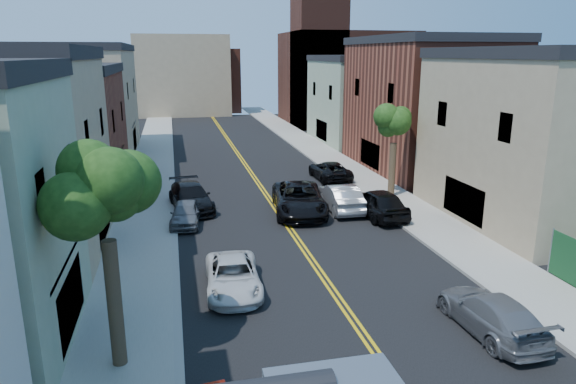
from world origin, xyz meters
TOP-DOWN VIEW (x-y plane):
  - sidewalk_left at (-7.90, 40.00)m, footprint 3.20×100.00m
  - sidewalk_right at (7.90, 40.00)m, footprint 3.20×100.00m
  - curb_left at (-6.15, 40.00)m, footprint 0.30×100.00m
  - curb_right at (6.15, 40.00)m, footprint 0.30×100.00m
  - bldg_left_brick at (-14.00, 36.00)m, footprint 9.00×12.00m
  - bldg_left_tan_far at (-14.00, 50.00)m, footprint 9.00×16.00m
  - bldg_right_tan at (14.00, 24.00)m, footprint 9.00×12.00m
  - bldg_right_brick at (14.00, 38.00)m, footprint 9.00×14.00m
  - bldg_right_palegrn at (14.00, 52.00)m, footprint 9.00×12.00m
  - church at (16.33, 67.07)m, footprint 16.20×14.20m
  - backdrop_left at (-4.00, 82.00)m, footprint 14.00×8.00m
  - backdrop_center at (0.00, 86.00)m, footprint 10.00×8.00m
  - tree_left_mid at (-7.88, 14.01)m, footprint 5.20×5.20m
  - tree_right_far at (7.92, 30.01)m, footprint 4.40×4.40m
  - white_pickup at (-3.91, 18.48)m, footprint 2.35×4.69m
  - grey_car_left at (-5.50, 27.37)m, footprint 2.01×4.04m
  - black_car_left at (-5.10, 30.29)m, footprint 2.89×5.63m
  - grey_car_right at (4.32, 13.41)m, footprint 2.06×4.78m
  - black_car_right at (5.50, 26.38)m, footprint 2.38×5.12m
  - silver_car_right at (3.80, 28.16)m, footprint 1.88×4.96m
  - dark_car_right_far at (5.50, 35.93)m, footprint 2.39×5.04m
  - black_suv_lane at (1.18, 28.13)m, footprint 3.71×6.64m

SIDE VIEW (x-z plane):
  - sidewalk_left at x=-7.90m, z-range 0.00..0.15m
  - sidewalk_right at x=7.90m, z-range 0.00..0.15m
  - curb_left at x=-6.15m, z-range 0.00..0.15m
  - curb_right at x=6.15m, z-range 0.00..0.15m
  - white_pickup at x=-3.91m, z-range 0.00..1.27m
  - grey_car_left at x=-5.50m, z-range 0.00..1.32m
  - grey_car_right at x=4.32m, z-range 0.00..1.37m
  - dark_car_right_far at x=5.50m, z-range 0.00..1.39m
  - black_car_left at x=-5.10m, z-range 0.00..1.56m
  - silver_car_right at x=3.80m, z-range 0.00..1.62m
  - black_car_right at x=5.50m, z-range 0.00..1.70m
  - black_suv_lane at x=1.18m, z-range 0.00..1.75m
  - bldg_left_brick at x=-14.00m, z-range 0.00..8.00m
  - bldg_right_palegrn at x=14.00m, z-range 0.00..8.50m
  - bldg_right_tan at x=14.00m, z-range 0.00..9.00m
  - bldg_left_tan_far at x=-14.00m, z-range 0.00..9.50m
  - bldg_right_brick at x=14.00m, z-range 0.00..10.00m
  - backdrop_center at x=0.00m, z-range 0.00..10.00m
  - tree_right_far at x=7.92m, z-range 1.74..9.77m
  - backdrop_left at x=-4.00m, z-range 0.00..12.00m
  - tree_left_mid at x=-7.88m, z-range 1.94..11.23m
  - church at x=16.33m, z-range -4.06..18.54m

